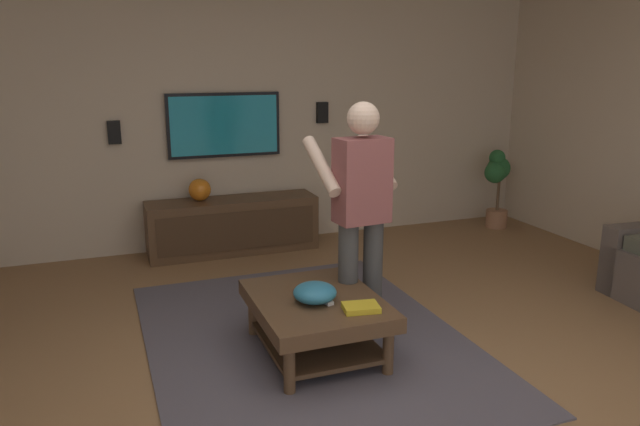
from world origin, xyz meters
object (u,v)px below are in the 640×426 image
at_px(media_console, 233,225).
at_px(vase_round, 200,190).
at_px(person_standing, 360,205).
at_px(potted_plant_tall, 497,180).
at_px(remote_white, 325,300).
at_px(tv, 224,125).
at_px(bowl, 315,293).
at_px(wall_speaker_left, 322,113).
at_px(coffee_table, 316,312).
at_px(book, 361,308).
at_px(wall_speaker_right, 114,132).

height_order(media_console, vase_round, vase_round).
bearing_deg(media_console, person_standing, 11.35).
relative_size(potted_plant_tall, remote_white, 6.04).
bearing_deg(media_console, remote_white, 1.10).
distance_m(tv, person_standing, 2.46).
distance_m(potted_plant_tall, remote_white, 3.85).
bearing_deg(remote_white, bowl, -124.44).
xyz_separation_m(person_standing, vase_round, (2.21, 0.74, -0.27)).
bearing_deg(wall_speaker_left, coffee_table, 158.43).
distance_m(media_console, vase_round, 0.50).
relative_size(coffee_table, person_standing, 0.61).
height_order(tv, wall_speaker_left, tv).
bearing_deg(book, media_console, 104.26).
xyz_separation_m(coffee_table, remote_white, (-0.09, -0.03, 0.12)).
height_order(tv, vase_round, tv).
bearing_deg(person_standing, tv, 4.83).
bearing_deg(media_console, tv, -180.00).
bearing_deg(tv, book, 4.12).
bearing_deg(book, vase_round, 110.54).
relative_size(bowl, wall_speaker_right, 1.27).
distance_m(potted_plant_tall, vase_round, 3.41).
height_order(potted_plant_tall, book, potted_plant_tall).
distance_m(coffee_table, book, 0.37).
distance_m(media_console, book, 2.69).
bearing_deg(person_standing, wall_speaker_right, 26.37).
distance_m(remote_white, book, 0.26).
relative_size(bowl, wall_speaker_left, 1.27).
bearing_deg(coffee_table, vase_round, 7.73).
bearing_deg(coffee_table, bowl, 154.34).
bearing_deg(bowl, potted_plant_tall, -53.12).
height_order(tv, remote_white, tv).
bearing_deg(media_console, wall_speaker_left, 103.39).
bearing_deg(person_standing, book, 151.50).
distance_m(tv, wall_speaker_left, 1.07).
relative_size(tv, potted_plant_tall, 1.27).
distance_m(coffee_table, wall_speaker_right, 3.00).
bearing_deg(tv, potted_plant_tall, 83.29).
bearing_deg(wall_speaker_right, media_console, -103.46).
distance_m(person_standing, book, 0.77).
height_order(potted_plant_tall, wall_speaker_right, wall_speaker_right).
distance_m(tv, potted_plant_tall, 3.20).
relative_size(coffee_table, wall_speaker_left, 4.55).
bearing_deg(bowl, media_console, -0.24).
height_order(coffee_table, remote_white, remote_white).
xyz_separation_m(media_console, person_standing, (-2.16, -0.43, 0.66)).
relative_size(media_console, vase_round, 7.73).
distance_m(media_console, potted_plant_tall, 3.11).
bearing_deg(vase_round, tv, -58.28).
relative_size(media_console, wall_speaker_left, 7.73).
distance_m(media_console, wall_speaker_left, 1.54).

